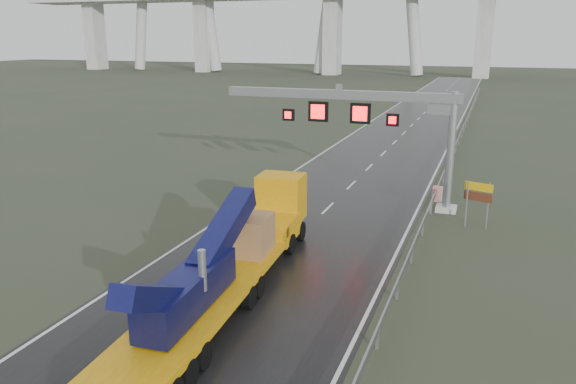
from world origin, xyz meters
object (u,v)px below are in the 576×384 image
at_px(sign_gantry, 372,115).
at_px(striped_barrier, 437,194).
at_px(heavy_haul_truck, 237,251).
at_px(exit_sign_pair, 478,196).

distance_m(sign_gantry, striped_barrier, 6.83).
bearing_deg(heavy_haul_truck, exit_sign_pair, 47.14).
bearing_deg(exit_sign_pair, heavy_haul_truck, -111.38).
distance_m(heavy_haul_truck, exit_sign_pair, 14.55).
bearing_deg(exit_sign_pair, striped_barrier, 135.96).
relative_size(sign_gantry, exit_sign_pair, 5.64).
relative_size(heavy_haul_truck, striped_barrier, 17.84).
distance_m(sign_gantry, exit_sign_pair, 8.07).
relative_size(sign_gantry, heavy_haul_truck, 0.85).
bearing_deg(striped_barrier, sign_gantry, -148.88).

